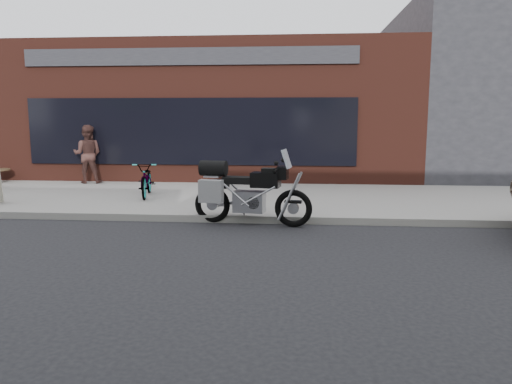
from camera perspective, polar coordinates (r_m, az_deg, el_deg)
The scene contains 6 objects.
ground at distance 6.43m, azimuth -7.35°, elevation -11.16°, with size 120.00×120.00×0.00m, color black.
near_sidewalk at distance 13.14m, azimuth -0.86°, elevation -0.48°, with size 44.00×6.00×0.15m, color gray.
storefront at distance 20.16m, azimuth -4.56°, elevation 8.91°, with size 14.00×10.07×4.50m.
motorcycle at distance 9.98m, azimuth -1.40°, elevation 0.00°, with size 2.42×0.83×1.54m.
bicycle_front at distance 12.86m, azimuth -12.36°, elevation 1.42°, with size 0.58×1.66×0.87m, color gray.
cafe_patron_left at distance 15.87m, azimuth -18.69°, elevation 4.11°, with size 0.85×0.66×1.75m, color #4B2D28.
Camera 1 is at (1.32, -5.90, 2.18)m, focal length 35.00 mm.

